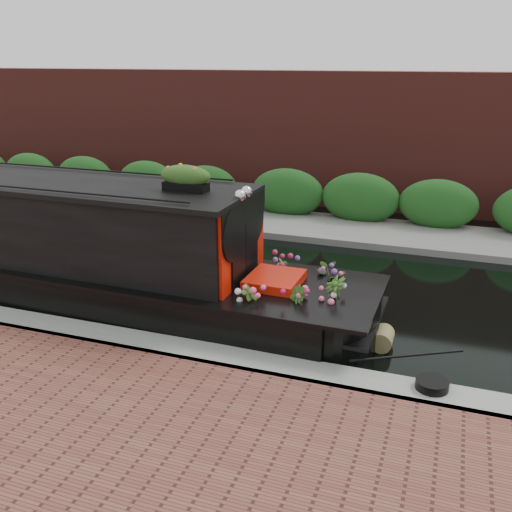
% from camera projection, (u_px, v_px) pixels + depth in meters
% --- Properties ---
extents(ground, '(80.00, 80.00, 0.00)m').
position_uv_depth(ground, '(211.00, 279.00, 11.91)').
color(ground, black).
rests_on(ground, ground).
extents(near_bank_coping, '(40.00, 0.60, 0.50)m').
position_uv_depth(near_bank_coping, '(127.00, 352.00, 8.97)').
color(near_bank_coping, gray).
rests_on(near_bank_coping, ground).
extents(far_bank_path, '(40.00, 2.40, 0.34)m').
position_uv_depth(far_bank_path, '(273.00, 226.00, 15.64)').
color(far_bank_path, slate).
rests_on(far_bank_path, ground).
extents(far_hedge, '(40.00, 1.10, 2.80)m').
position_uv_depth(far_hedge, '(282.00, 218.00, 16.44)').
color(far_hedge, '#1C4D1A').
rests_on(far_hedge, ground).
extents(far_brick_wall, '(40.00, 1.00, 8.00)m').
position_uv_depth(far_brick_wall, '(301.00, 201.00, 18.31)').
color(far_brick_wall, '#5D241F').
rests_on(far_brick_wall, ground).
extents(narrowboat, '(12.70, 2.44, 2.97)m').
position_uv_depth(narrowboat, '(31.00, 250.00, 10.92)').
color(narrowboat, black).
rests_on(narrowboat, ground).
extents(rope_fender, '(0.33, 0.44, 0.33)m').
position_uv_depth(rope_fender, '(382.00, 338.00, 9.05)').
color(rope_fender, olive).
rests_on(rope_fender, ground).
extents(coiled_mooring_rope, '(0.43, 0.43, 0.12)m').
position_uv_depth(coiled_mooring_rope, '(432.00, 384.00, 7.51)').
color(coiled_mooring_rope, black).
rests_on(coiled_mooring_rope, near_bank_coping).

